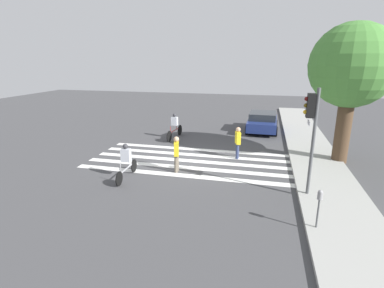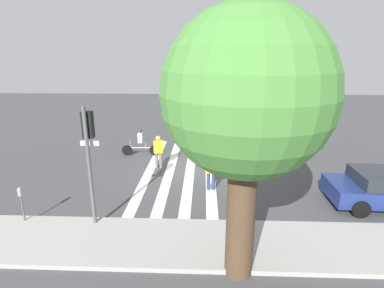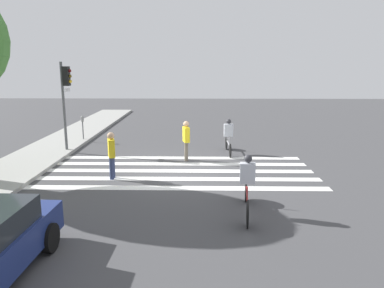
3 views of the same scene
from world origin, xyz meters
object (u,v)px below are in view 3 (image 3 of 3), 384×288
at_px(traffic_light, 66,90).
at_px(pedestrian_child_with_backpack, 112,153).
at_px(cyclist_far_lane, 228,135).
at_px(cyclist_near_curb, 247,183).
at_px(pedestrian_adult_yellow_jacket, 186,138).
at_px(parking_meter, 82,122).

bearing_deg(traffic_light, pedestrian_child_with_backpack, -143.99).
bearing_deg(cyclist_far_lane, pedestrian_child_with_backpack, 129.62).
height_order(traffic_light, cyclist_near_curb, traffic_light).
bearing_deg(traffic_light, pedestrian_adult_yellow_jacket, -103.97).
height_order(traffic_light, parking_meter, traffic_light).
bearing_deg(pedestrian_adult_yellow_jacket, cyclist_near_curb, -177.48).
xyz_separation_m(parking_meter, pedestrian_adult_yellow_jacket, (-3.77, -5.48, -0.07)).
relative_size(traffic_light, pedestrian_child_with_backpack, 2.44).
distance_m(parking_meter, pedestrian_child_with_backpack, 7.02).
xyz_separation_m(traffic_light, cyclist_near_curb, (-7.02, -7.19, -1.98)).
bearing_deg(traffic_light, cyclist_near_curb, -134.31).
relative_size(parking_meter, cyclist_near_curb, 0.54).
bearing_deg(parking_meter, pedestrian_adult_yellow_jacket, -124.48).
bearing_deg(cyclist_far_lane, parking_meter, 69.37).
relative_size(traffic_light, parking_meter, 3.00).
bearing_deg(parking_meter, cyclist_far_lane, -108.60).
height_order(pedestrian_adult_yellow_jacket, cyclist_far_lane, pedestrian_adult_yellow_jacket).
xyz_separation_m(pedestrian_adult_yellow_jacket, pedestrian_child_with_backpack, (-2.59, 2.52, -0.00)).
distance_m(traffic_light, cyclist_far_lane, 7.50).
distance_m(parking_meter, pedestrian_adult_yellow_jacket, 6.65).
distance_m(parking_meter, cyclist_far_lane, 7.75).
distance_m(cyclist_near_curb, cyclist_far_lane, 6.98).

